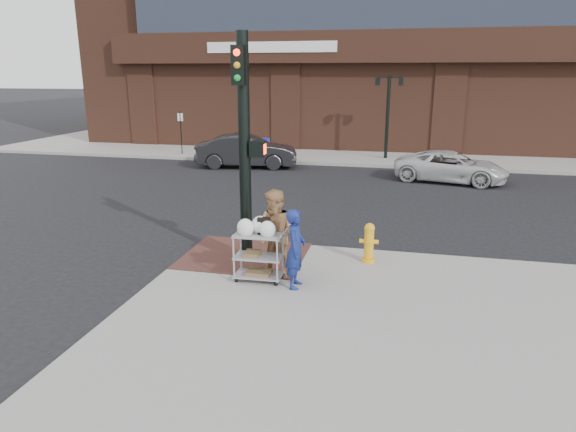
% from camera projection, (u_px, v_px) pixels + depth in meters
% --- Properties ---
extents(ground, '(220.00, 220.00, 0.00)m').
position_uv_depth(ground, '(258.00, 278.00, 11.14)').
color(ground, black).
rests_on(ground, ground).
extents(sidewalk_far, '(65.00, 36.00, 0.15)m').
position_uv_depth(sidewalk_far, '(537.00, 130.00, 38.44)').
color(sidewalk_far, '#989590').
rests_on(sidewalk_far, ground).
extents(brick_curb_ramp, '(2.80, 2.40, 0.01)m').
position_uv_depth(brick_curb_ramp, '(244.00, 255.00, 12.07)').
color(brick_curb_ramp, '#4E2A24').
rests_on(brick_curb_ramp, sidewalk_near).
extents(lamp_post, '(1.32, 0.22, 4.00)m').
position_uv_depth(lamp_post, '(388.00, 108.00, 25.00)').
color(lamp_post, black).
rests_on(lamp_post, sidewalk_far).
extents(parking_sign, '(0.05, 0.05, 2.20)m').
position_uv_depth(parking_sign, '(181.00, 133.00, 26.70)').
color(parking_sign, black).
rests_on(parking_sign, sidewalk_far).
extents(traffic_signal_pole, '(0.61, 0.51, 5.00)m').
position_uv_depth(traffic_signal_pole, '(245.00, 143.00, 11.20)').
color(traffic_signal_pole, black).
rests_on(traffic_signal_pole, sidewalk_near).
extents(woman_blue, '(0.39, 0.59, 1.61)m').
position_uv_depth(woman_blue, '(296.00, 249.00, 10.12)').
color(woman_blue, navy).
rests_on(woman_blue, sidewalk_near).
extents(pedestrian_tan, '(1.09, 0.97, 1.87)m').
position_uv_depth(pedestrian_tan, '(276.00, 234.00, 10.58)').
color(pedestrian_tan, tan).
rests_on(pedestrian_tan, sidewalk_near).
extents(sedan_dark, '(4.82, 2.36, 1.52)m').
position_uv_depth(sedan_dark, '(247.00, 151.00, 23.83)').
color(sedan_dark, black).
rests_on(sedan_dark, ground).
extents(minivan_white, '(4.73, 2.92, 1.22)m').
position_uv_depth(minivan_white, '(451.00, 167.00, 20.73)').
color(minivan_white, silver).
rests_on(minivan_white, ground).
extents(utility_cart, '(0.99, 0.57, 1.35)m').
position_uv_depth(utility_cart, '(258.00, 252.00, 10.49)').
color(utility_cart, gray).
rests_on(utility_cart, sidewalk_near).
extents(fire_hydrant, '(0.43, 0.30, 0.91)m').
position_uv_depth(fire_hydrant, '(369.00, 242.00, 11.57)').
color(fire_hydrant, '#FFB215').
rests_on(fire_hydrant, sidewalk_near).
extents(newsbox_red, '(0.47, 0.44, 0.97)m').
position_uv_depth(newsbox_red, '(223.00, 146.00, 26.29)').
color(newsbox_red, red).
rests_on(newsbox_red, sidewalk_far).
extents(newsbox_blue, '(0.44, 0.41, 0.90)m').
position_uv_depth(newsbox_blue, '(265.00, 147.00, 26.20)').
color(newsbox_blue, '#1C30BB').
rests_on(newsbox_blue, sidewalk_far).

